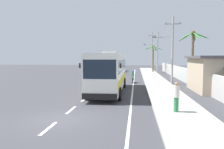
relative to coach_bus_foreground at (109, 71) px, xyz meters
The scene contains 13 objects.
ground_plane 9.95m from the coach_bus_foreground, 99.11° to the right, with size 160.00×160.00×0.00m, color #3A3A3F.
sidewalk_kerb 5.63m from the coach_bus_foreground, ahead, with size 3.20×90.00×0.14m, color #999993.
lane_markings 5.81m from the coach_bus_foreground, 82.15° to the left, with size 3.93×72.00×0.01m.
boundary_wall 10.12m from the coach_bus_foreground, 25.85° to the left, with size 0.24×60.00×1.92m, color #B2B2AD.
coach_bus_foreground is the anchor object (origin of this frame).
coach_bus_far_lane 28.59m from the coach_bus_foreground, 96.26° to the left, with size 3.55×12.13×3.73m.
motorcycle_beside_bus 8.45m from the coach_bus_foreground, 75.04° to the left, with size 0.56×1.96×1.57m.
pedestrian_near_kerb 9.30m from the coach_bus_foreground, 57.77° to the right, with size 0.36×0.36×1.77m.
utility_pole_mid 10.26m from the coach_bus_foreground, 46.13° to the left, with size 3.45×0.24×8.30m.
utility_pole_far 25.67m from the coach_bus_foreground, 74.81° to the left, with size 3.93×0.24×8.31m.
utility_pole_distant 42.83m from the coach_bus_foreground, 80.69° to the left, with size 2.13×0.24×10.39m.
palm_nearest 29.00m from the coach_bus_foreground, 77.60° to the left, with size 3.95×3.84×5.89m.
palm_second 12.43m from the coach_bus_foreground, 38.62° to the left, with size 3.59×3.62×6.64m.
Camera 1 is at (4.11, -11.50, 3.38)m, focal length 35.73 mm.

